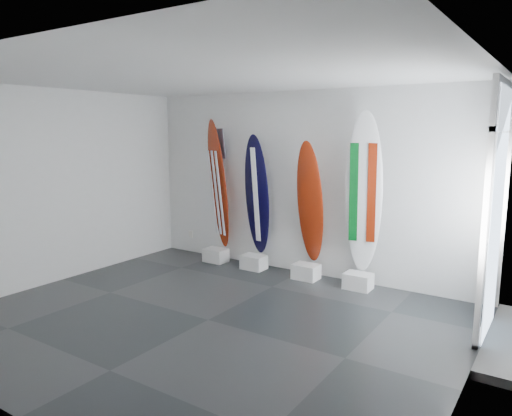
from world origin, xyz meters
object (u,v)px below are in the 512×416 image
Objects in this scene: surfboard_navy at (257,195)px; surfboard_italy at (364,193)px; surfboard_swiss at (310,203)px; surfboard_usa at (218,185)px.

surfboard_navy is 0.86× the size of surfboard_italy.
surfboard_swiss is (1.01, 0.00, -0.04)m from surfboard_navy.
surfboard_swiss is 0.83× the size of surfboard_italy.
surfboard_swiss is (1.84, 0.00, -0.17)m from surfboard_usa.
surfboard_usa is 1.17× the size of surfboard_swiss.
surfboard_navy is 1.04× the size of surfboard_swiss.
surfboard_usa is 0.84m from surfboard_navy.
surfboard_swiss is at bearing 21.14° from surfboard_usa.
surfboard_usa is at bearing 168.11° from surfboard_italy.
surfboard_italy is at bearing 21.14° from surfboard_usa.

